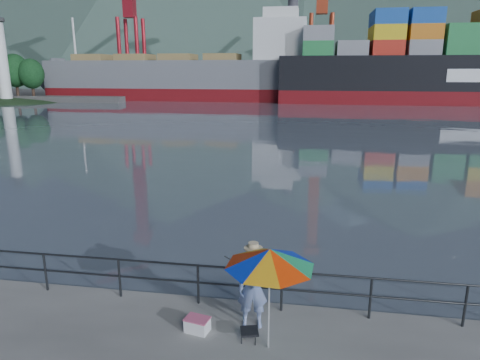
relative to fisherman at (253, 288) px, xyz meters
name	(u,v)px	position (x,y,z in m)	size (l,w,h in m)	color
harbor_water	(300,87)	(-2.42, 129.01, -0.91)	(500.00, 280.00, 0.00)	#505B67
far_dock	(340,94)	(7.58, 92.01, -0.91)	(200.00, 40.00, 0.40)	#514F4C
guardrail	(158,280)	(-2.42, 0.71, -0.39)	(22.00, 0.06, 1.03)	#2D3033
mountains	(394,0)	(36.40, 206.75, 34.64)	(600.00, 332.80, 80.00)	#385147
port_cranes	(462,11)	(28.58, 83.01, 15.09)	(116.00, 28.00, 38.40)	red
container_stacks	(445,79)	(29.85, 92.92, 2.44)	(58.00, 8.40, 7.80)	gray
fisherman	(253,288)	(0.00, 0.00, 0.00)	(0.66, 0.44, 1.82)	navy
beach_umbrella	(270,258)	(0.41, -0.73, 1.08)	(2.23, 2.23, 2.17)	white
folding_stool	(249,335)	(0.00, -0.55, -0.78)	(0.44, 0.44, 0.24)	black
cooler_bag	(197,325)	(-1.15, -0.41, -0.77)	(0.50, 0.33, 0.29)	white
fishing_rod	(240,298)	(-0.47, 1.09, -0.91)	(0.02, 0.02, 1.97)	black
bulk_carrier	(199,77)	(-19.89, 72.19, 3.18)	(53.92, 9.33, 14.50)	maroon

